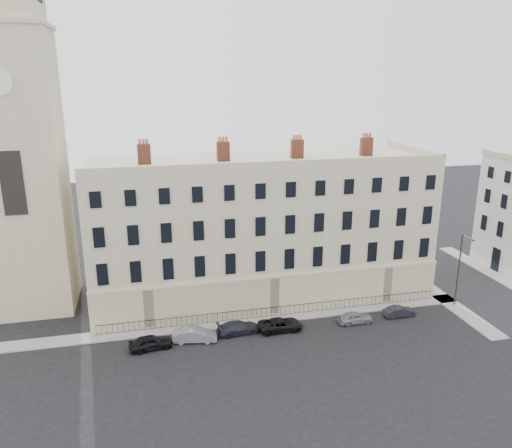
% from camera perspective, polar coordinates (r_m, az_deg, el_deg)
% --- Properties ---
extents(ground, '(160.00, 160.00, 0.00)m').
position_cam_1_polar(ground, '(49.02, 10.94, -12.37)').
color(ground, black).
rests_on(ground, ground).
extents(terrace, '(36.22, 12.22, 17.00)m').
position_cam_1_polar(terrace, '(54.74, 0.57, -0.41)').
color(terrace, '#C4B591').
rests_on(terrace, ground).
extents(church_tower, '(8.00, 8.13, 44.00)m').
position_cam_1_polar(church_tower, '(54.34, -25.82, 9.87)').
color(church_tower, '#C4B591').
rests_on(church_tower, ground).
extents(pavement_terrace, '(48.00, 2.00, 0.12)m').
position_cam_1_polar(pavement_terrace, '(50.45, -2.07, -11.10)').
color(pavement_terrace, gray).
rests_on(pavement_terrace, ground).
extents(pavement_east_return, '(2.00, 24.00, 0.12)m').
position_cam_1_polar(pavement_east_return, '(61.12, 19.16, -6.94)').
color(pavement_east_return, gray).
rests_on(pavement_east_return, ground).
extents(pavement_adjacent, '(2.00, 20.00, 0.12)m').
position_cam_1_polar(pavement_adjacent, '(68.24, 25.44, -5.20)').
color(pavement_adjacent, gray).
rests_on(pavement_adjacent, ground).
extents(railings, '(35.00, 0.04, 0.96)m').
position_cam_1_polar(railings, '(51.39, 2.28, -9.94)').
color(railings, black).
rests_on(railings, ground).
extents(car_a, '(4.03, 2.05, 1.31)m').
position_cam_1_polar(car_a, '(46.67, -11.94, -13.10)').
color(car_a, black).
rests_on(car_a, ground).
extents(car_b, '(4.20, 2.06, 1.33)m').
position_cam_1_polar(car_b, '(47.23, -7.00, -12.45)').
color(car_b, gray).
rests_on(car_b, ground).
extents(car_c, '(4.25, 2.02, 1.20)m').
position_cam_1_polar(car_c, '(48.26, -2.00, -11.74)').
color(car_c, '#22242E').
rests_on(car_c, ground).
extents(car_d, '(4.34, 2.02, 1.20)m').
position_cam_1_polar(car_d, '(48.80, 2.83, -11.41)').
color(car_d, black).
rests_on(car_d, ground).
extents(car_e, '(3.44, 1.39, 1.17)m').
position_cam_1_polar(car_e, '(51.01, 11.24, -10.44)').
color(car_e, gray).
rests_on(car_e, ground).
extents(car_f, '(3.28, 1.19, 1.08)m').
position_cam_1_polar(car_f, '(53.36, 16.05, -9.59)').
color(car_f, black).
rests_on(car_f, ground).
extents(streetlamp, '(0.38, 1.71, 7.90)m').
position_cam_1_polar(streetlamp, '(56.19, 22.24, -4.60)').
color(streetlamp, '#313237').
rests_on(streetlamp, ground).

